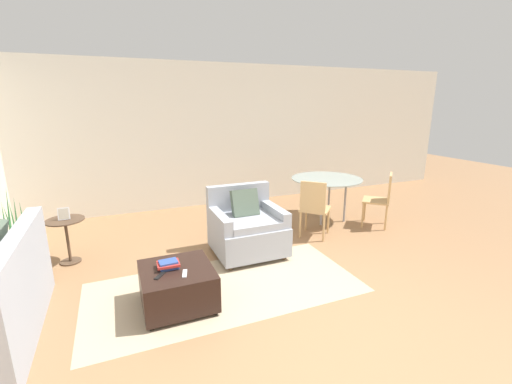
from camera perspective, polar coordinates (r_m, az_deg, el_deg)
name	(u,v)px	position (r m, az deg, el deg)	size (l,w,h in m)	color
ground_plane	(311,311)	(3.65, 9.09, -19.02)	(20.00, 20.00, 0.00)	#936B47
wall_back	(204,136)	(6.81, -8.65, 9.17)	(12.00, 0.06, 2.75)	beige
area_rug	(226,287)	(4.01, -5.01, -15.56)	(3.00, 1.41, 0.01)	tan
armchair	(247,228)	(4.68, -1.55, -6.02)	(0.91, 0.85, 0.90)	#999EA8
ottoman	(177,285)	(3.68, -12.96, -14.91)	(0.70, 0.71, 0.41)	black
book_stack	(168,264)	(3.61, -14.38, -11.59)	(0.23, 0.20, 0.08)	#2D478C
tv_remote_primary	(160,275)	(3.49, -15.72, -13.25)	(0.13, 0.15, 0.01)	black
tv_remote_secondary	(185,274)	(3.47, -11.80, -13.16)	(0.08, 0.16, 0.01)	#B7B7BC
potted_plant	(19,254)	(5.22, -34.80, -8.48)	(0.43, 0.43, 1.04)	#333338
side_table	(67,232)	(5.01, -29.04, -5.89)	(0.46, 0.46, 0.59)	#4C3828
picture_frame	(64,214)	(4.93, -29.39, -3.18)	(0.14, 0.06, 0.16)	silver
dining_table	(327,182)	(6.06, 11.67, 1.60)	(1.21, 1.21, 0.74)	#8C9E99
dining_chair_near_left	(314,205)	(5.22, 9.65, -2.19)	(0.59, 0.59, 0.90)	tan
dining_chair_near_right	(382,196)	(6.00, 20.30, -0.67)	(0.59, 0.59, 0.90)	tan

